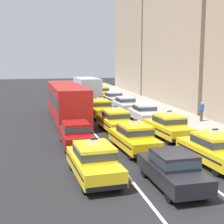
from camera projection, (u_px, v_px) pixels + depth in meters
The scene contains 20 objects.
ground_plane at pixel (188, 199), 12.99m from camera, with size 160.00×160.00×0.00m, color #232326.
lane_stripe_left_center at pixel (80, 116), 31.86m from camera, with size 0.14×80.00×0.01m, color silver.
lane_stripe_center_right at pixel (112, 114), 32.57m from camera, with size 0.14×80.00×0.01m, color silver.
sidewalk_curb at pixel (187, 120), 29.00m from camera, with size 4.00×90.00×0.15m, color #9E9993.
taxi_left_nearest at pixel (94, 161), 15.01m from camera, with size 2.09×4.66×1.96m.
sedan_left_second at pixel (76, 133), 20.56m from camera, with size 1.84×4.33×1.58m.
bus_left_third at pixel (67, 101), 28.83m from camera, with size 2.84×11.27×3.22m.
sedan_center_nearest at pixel (173, 168), 14.06m from camera, with size 1.84×4.33×1.58m.
taxi_center_second at pixel (134, 137), 19.48m from camera, with size 2.11×4.67×1.96m.
taxi_center_third at pixel (115, 120), 24.76m from camera, with size 2.02×4.64×1.96m.
taxi_center_fourth at pixel (100, 108), 30.83m from camera, with size 1.91×4.60×1.96m.
box_truck_center_fifth at pixel (86, 90), 38.49m from camera, with size 2.63×7.08×3.27m.
taxi_center_sixth at pixel (78, 92), 45.57m from camera, with size 2.14×4.68×1.96m.
taxi_right_nearest at pixel (213, 149), 16.99m from camera, with size 2.12×4.67×1.96m.
taxi_right_second at pixel (168, 126), 22.70m from camera, with size 2.14×4.68×1.96m.
sedan_right_third at pixel (144, 113), 28.48m from camera, with size 1.83×4.33×1.58m.
sedan_right_fourth at pixel (125, 104), 33.95m from camera, with size 1.94×4.37×1.58m.
sedan_right_fifth at pixel (113, 98), 38.97m from camera, with size 2.08×4.42×1.58m.
taxi_right_sixth at pixel (101, 92), 44.80m from camera, with size 1.84×4.57×1.96m.
pedestrian_near_crosswalk at pixel (202, 111), 28.14m from camera, with size 0.36×0.24×1.66m.
Camera 1 is at (-5.69, -11.26, 5.52)m, focal length 52.63 mm.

